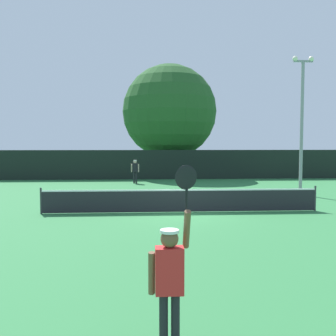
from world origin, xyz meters
TOP-DOWN VIEW (x-y plane):
  - ground_plane at (0.00, 0.00)m, footprint 120.00×120.00m
  - tennis_net at (0.00, 0.00)m, footprint 11.54×0.08m
  - perimeter_fence at (0.00, 14.68)m, footprint 30.35×0.12m
  - player_serving at (-1.16, -10.68)m, footprint 0.67×0.40m
  - player_receiving at (-2.20, 11.64)m, footprint 0.57×0.25m
  - tennis_ball at (-0.54, 3.25)m, footprint 0.07×0.07m
  - light_pole at (7.16, 4.99)m, footprint 1.18×0.28m
  - large_tree at (0.68, 17.99)m, footprint 8.21×8.21m
  - parked_car_near at (9.97, 22.56)m, footprint 2.43×4.41m

SIDE VIEW (x-z plane):
  - ground_plane at x=0.00m, z-range 0.00..0.00m
  - tennis_ball at x=-0.54m, z-range 0.00..0.07m
  - tennis_net at x=0.00m, z-range -0.02..1.05m
  - parked_car_near at x=9.97m, z-range -0.07..1.62m
  - player_receiving at x=-2.20m, z-range 0.19..1.86m
  - player_serving at x=-1.16m, z-range -0.14..2.44m
  - perimeter_fence at x=0.00m, z-range 0.00..2.34m
  - light_pole at x=7.16m, z-range 0.56..8.18m
  - large_tree at x=0.68m, z-range 0.77..10.53m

